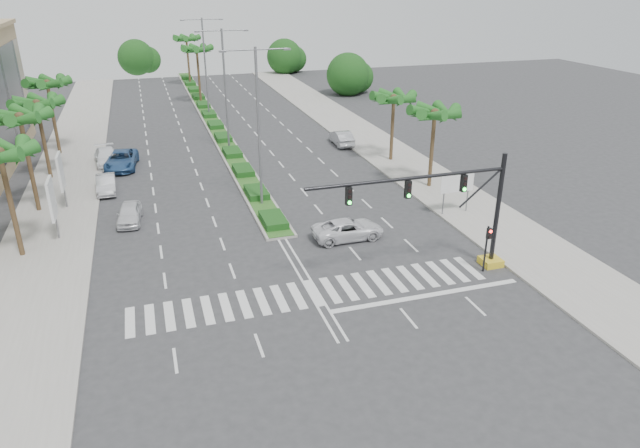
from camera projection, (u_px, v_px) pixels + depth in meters
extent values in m
plane|color=#333335|center=(314.00, 293.00, 32.36)|extent=(160.00, 160.00, 0.00)
cube|color=gray|center=(406.00, 165.00, 54.00)|extent=(6.00, 120.00, 0.15)
cube|color=gray|center=(60.00, 200.00, 45.66)|extent=(6.00, 120.00, 0.15)
cube|color=gray|center=(210.00, 118.00, 71.69)|extent=(2.20, 75.00, 0.20)
cube|color=#22501B|center=(210.00, 117.00, 71.64)|extent=(1.80, 75.00, 0.04)
cube|color=gold|center=(491.00, 262.00, 35.43)|extent=(1.20, 1.20, 0.45)
cylinder|color=black|center=(498.00, 210.00, 34.04)|extent=(0.28, 0.28, 7.00)
cylinder|color=black|center=(409.00, 178.00, 31.36)|extent=(12.00, 0.20, 0.20)
cylinder|color=black|center=(480.00, 189.00, 33.06)|extent=(2.53, 0.12, 2.15)
cube|color=black|center=(464.00, 183.00, 32.58)|extent=(0.32, 0.24, 1.00)
cylinder|color=#19E533|center=(465.00, 189.00, 32.58)|extent=(0.20, 0.06, 0.20)
cube|color=black|center=(408.00, 190.00, 31.62)|extent=(0.32, 0.24, 1.00)
cylinder|color=#19E533|center=(409.00, 196.00, 31.62)|extent=(0.20, 0.06, 0.20)
cube|color=black|center=(349.00, 196.00, 30.66)|extent=(0.32, 0.24, 1.00)
cylinder|color=#19E533|center=(350.00, 203.00, 30.66)|extent=(0.20, 0.06, 0.20)
cylinder|color=black|center=(486.00, 249.00, 34.15)|extent=(0.12, 0.12, 3.00)
cube|color=black|center=(489.00, 233.00, 33.58)|extent=(0.28, 0.22, 0.65)
cylinder|color=red|center=(491.00, 232.00, 33.39)|extent=(0.18, 0.05, 0.18)
cylinder|color=slate|center=(444.00, 198.00, 42.23)|extent=(0.10, 0.10, 2.80)
cylinder|color=slate|center=(467.00, 195.00, 42.78)|extent=(0.10, 0.10, 2.80)
cube|color=#0C6638|center=(457.00, 182.00, 42.03)|extent=(2.60, 0.08, 1.50)
cube|color=white|center=(458.00, 182.00, 41.98)|extent=(2.70, 0.02, 1.60)
cylinder|color=slate|center=(56.00, 221.00, 38.32)|extent=(0.12, 0.12, 2.80)
cube|color=white|center=(52.00, 199.00, 37.68)|extent=(0.18, 2.10, 2.70)
cube|color=#D8594C|center=(52.00, 199.00, 37.68)|extent=(0.12, 2.00, 2.60)
cylinder|color=slate|center=(64.00, 192.00, 43.57)|extent=(0.12, 0.12, 2.80)
cube|color=white|center=(61.00, 172.00, 42.93)|extent=(0.18, 2.10, 2.70)
cube|color=#D8594C|center=(61.00, 172.00, 42.93)|extent=(0.12, 2.00, 2.60)
cylinder|color=brown|center=(11.00, 206.00, 35.18)|extent=(0.32, 0.32, 7.00)
cone|color=#1E5E1D|center=(20.00, 153.00, 34.17)|extent=(0.90, 3.62, 1.50)
cone|color=#1E5E1D|center=(15.00, 149.00, 34.81)|extent=(3.39, 2.96, 1.50)
cone|color=#1E5E1D|center=(10.00, 157.00, 33.30)|extent=(3.39, 2.96, 1.50)
cylinder|color=brown|center=(30.00, 165.00, 42.10)|extent=(0.32, 0.32, 7.40)
sphere|color=brown|center=(19.00, 117.00, 40.66)|extent=(0.70, 0.70, 0.70)
cone|color=#1E5E1D|center=(37.00, 117.00, 41.01)|extent=(0.90, 3.62, 1.50)
cone|color=#1E5E1D|center=(32.00, 115.00, 41.64)|extent=(3.39, 2.96, 1.50)
cone|color=#1E5E1D|center=(18.00, 115.00, 41.58)|extent=(3.73, 1.68, 1.50)
cone|color=#1E5E1D|center=(6.00, 118.00, 40.85)|extent=(2.38, 3.65, 1.50)
cone|color=#1E5E1D|center=(3.00, 121.00, 40.01)|extent=(2.38, 3.65, 1.50)
cone|color=#1E5E1D|center=(13.00, 122.00, 39.70)|extent=(3.73, 1.68, 1.50)
cone|color=#1E5E1D|center=(28.00, 120.00, 40.14)|extent=(3.39, 2.96, 1.50)
cylinder|color=brown|center=(44.00, 142.00, 49.22)|extent=(0.32, 0.32, 6.80)
sphere|color=brown|center=(36.00, 103.00, 47.90)|extent=(0.70, 0.70, 0.70)
cone|color=#1E5E1D|center=(51.00, 104.00, 48.24)|extent=(0.90, 3.62, 1.50)
cone|color=#1E5E1D|center=(47.00, 102.00, 48.88)|extent=(3.39, 2.96, 1.50)
cone|color=#1E5E1D|center=(35.00, 102.00, 48.81)|extent=(3.73, 1.68, 1.50)
cone|color=#1E5E1D|center=(25.00, 104.00, 48.09)|extent=(2.38, 3.65, 1.50)
cone|color=#1E5E1D|center=(23.00, 106.00, 47.25)|extent=(2.38, 3.65, 1.50)
cone|color=#1E5E1D|center=(32.00, 107.00, 46.94)|extent=(3.73, 1.68, 1.50)
cone|color=#1E5E1D|center=(44.00, 106.00, 47.38)|extent=(3.39, 2.96, 1.50)
cylinder|color=brown|center=(54.00, 119.00, 56.14)|extent=(0.32, 0.32, 7.20)
sphere|color=brown|center=(47.00, 83.00, 54.74)|extent=(0.70, 0.70, 0.70)
cone|color=#1E5E1D|center=(60.00, 83.00, 55.08)|extent=(0.90, 3.62, 1.50)
cone|color=#1E5E1D|center=(56.00, 82.00, 55.72)|extent=(3.39, 2.96, 1.50)
cone|color=#1E5E1D|center=(46.00, 82.00, 55.65)|extent=(3.73, 1.68, 1.50)
cone|color=#1E5E1D|center=(37.00, 84.00, 54.93)|extent=(2.38, 3.65, 1.50)
cone|color=#1E5E1D|center=(35.00, 85.00, 54.09)|extent=(2.38, 3.65, 1.50)
cone|color=#1E5E1D|center=(43.00, 86.00, 53.78)|extent=(3.73, 1.68, 1.50)
cone|color=#1E5E1D|center=(54.00, 85.00, 54.22)|extent=(3.39, 2.96, 1.50)
cylinder|color=brown|center=(432.00, 150.00, 47.29)|extent=(0.32, 0.32, 6.50)
sphere|color=brown|center=(435.00, 113.00, 46.03)|extent=(0.70, 0.70, 0.70)
cone|color=#1E5E1D|center=(447.00, 113.00, 46.38)|extent=(0.90, 3.62, 1.50)
cone|color=#1E5E1D|center=(437.00, 111.00, 47.01)|extent=(3.39, 2.96, 1.50)
cone|color=#1E5E1D|center=(426.00, 111.00, 46.95)|extent=(3.73, 1.68, 1.50)
cone|color=#1E5E1D|center=(421.00, 113.00, 46.22)|extent=(2.38, 3.65, 1.50)
cone|color=#1E5E1D|center=(426.00, 116.00, 45.38)|extent=(2.38, 3.65, 1.50)
cone|color=#1E5E1D|center=(438.00, 117.00, 45.07)|extent=(3.73, 1.68, 1.50)
cone|color=#1E5E1D|center=(448.00, 116.00, 45.51)|extent=(3.39, 2.96, 1.50)
cylinder|color=brown|center=(392.00, 129.00, 54.35)|extent=(0.32, 0.32, 6.20)
sphere|color=brown|center=(394.00, 98.00, 53.15)|extent=(0.70, 0.70, 0.70)
cone|color=#1E5E1D|center=(405.00, 98.00, 53.49)|extent=(0.90, 3.62, 1.50)
cone|color=#1E5E1D|center=(397.00, 97.00, 54.13)|extent=(3.39, 2.96, 1.50)
cone|color=#1E5E1D|center=(387.00, 97.00, 54.06)|extent=(3.73, 1.68, 1.50)
cone|color=#1E5E1D|center=(382.00, 99.00, 53.34)|extent=(2.38, 3.65, 1.50)
cone|color=#1E5E1D|center=(386.00, 101.00, 52.50)|extent=(2.38, 3.65, 1.50)
cone|color=#1E5E1D|center=(396.00, 101.00, 52.19)|extent=(3.73, 1.68, 1.50)
cone|color=#1E5E1D|center=(404.00, 100.00, 52.63)|extent=(3.39, 2.96, 1.50)
cylinder|color=brown|center=(199.00, 77.00, 78.98)|extent=(0.32, 0.32, 7.50)
sphere|color=brown|center=(197.00, 49.00, 77.52)|extent=(0.70, 0.70, 0.70)
cone|color=#1E5E1D|center=(205.00, 50.00, 77.86)|extent=(0.90, 3.62, 1.50)
cone|color=#1E5E1D|center=(201.00, 49.00, 78.50)|extent=(3.39, 2.96, 1.50)
cone|color=#1E5E1D|center=(194.00, 49.00, 78.43)|extent=(3.73, 1.68, 1.50)
cone|color=#1E5E1D|center=(189.00, 50.00, 77.71)|extent=(2.38, 3.65, 1.50)
cone|color=#1E5E1D|center=(190.00, 51.00, 76.87)|extent=(2.38, 3.65, 1.50)
cone|color=#1E5E1D|center=(196.00, 51.00, 76.55)|extent=(3.73, 1.68, 1.50)
cone|color=#1E5E1D|center=(202.00, 51.00, 77.00)|extent=(3.39, 2.96, 1.50)
cylinder|color=brown|center=(188.00, 62.00, 92.10)|extent=(0.32, 0.32, 7.50)
sphere|color=brown|center=(186.00, 39.00, 90.64)|extent=(0.70, 0.70, 0.70)
cone|color=#1E5E1D|center=(193.00, 39.00, 90.98)|extent=(0.90, 3.62, 1.50)
cone|color=#1E5E1D|center=(190.00, 39.00, 91.62)|extent=(3.39, 2.96, 1.50)
cone|color=#1E5E1D|center=(184.00, 39.00, 91.55)|extent=(3.73, 1.68, 1.50)
cone|color=#1E5E1D|center=(180.00, 39.00, 90.83)|extent=(2.38, 3.65, 1.50)
cone|color=#1E5E1D|center=(180.00, 40.00, 89.99)|extent=(2.38, 3.65, 1.50)
cone|color=#1E5E1D|center=(185.00, 40.00, 89.68)|extent=(3.73, 1.68, 1.50)
cone|color=#1E5E1D|center=(191.00, 40.00, 90.12)|extent=(3.39, 2.96, 1.50)
cylinder|color=slate|center=(259.00, 131.00, 42.21)|extent=(0.20, 0.20, 12.00)
cylinder|color=slate|center=(238.00, 50.00, 39.57)|extent=(2.40, 0.10, 0.10)
cylinder|color=slate|center=(272.00, 49.00, 40.23)|extent=(2.40, 0.10, 0.10)
cube|color=slate|center=(222.00, 52.00, 39.29)|extent=(0.50, 0.25, 0.12)
cube|color=slate|center=(287.00, 49.00, 40.55)|extent=(0.50, 0.25, 0.12)
cylinder|color=slate|center=(226.00, 92.00, 56.21)|extent=(0.20, 0.20, 12.00)
cylinder|color=slate|center=(209.00, 31.00, 53.56)|extent=(2.40, 0.10, 0.10)
cylinder|color=slate|center=(234.00, 30.00, 54.22)|extent=(2.40, 0.10, 0.10)
cube|color=slate|center=(197.00, 32.00, 53.28)|extent=(0.50, 0.25, 0.12)
cube|color=slate|center=(246.00, 30.00, 54.55)|extent=(0.50, 0.25, 0.12)
cylinder|color=slate|center=(206.00, 69.00, 70.21)|extent=(0.20, 0.20, 12.00)
cylinder|color=slate|center=(191.00, 20.00, 67.56)|extent=(2.40, 0.10, 0.10)
cylinder|color=slate|center=(212.00, 19.00, 68.22)|extent=(2.40, 0.10, 0.10)
cube|color=slate|center=(182.00, 20.00, 67.28)|extent=(0.50, 0.25, 0.12)
cube|color=slate|center=(221.00, 19.00, 68.54)|extent=(0.50, 0.25, 0.12)
imported|color=silver|center=(129.00, 213.00, 41.41)|extent=(2.01, 4.16, 1.37)
imported|color=silver|center=(106.00, 184.00, 47.25)|extent=(1.61, 4.30, 1.40)
imported|color=#2C5388|center=(121.00, 160.00, 53.11)|extent=(3.28, 6.01, 1.60)
imported|color=white|center=(107.00, 157.00, 54.00)|extent=(2.70, 5.41, 1.51)
imported|color=white|center=(348.00, 229.00, 38.83)|extent=(4.94, 2.32, 1.37)
imported|color=#B5B5BA|center=(341.00, 138.00, 60.49)|extent=(1.88, 4.76, 1.54)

